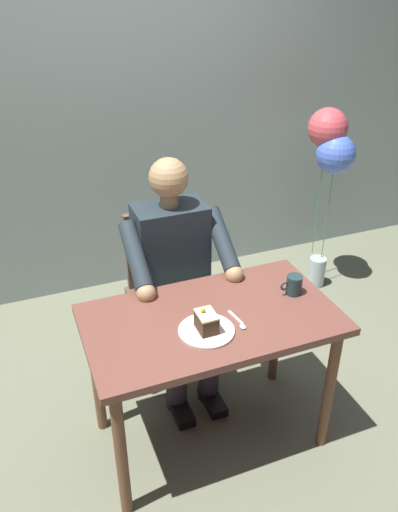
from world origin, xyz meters
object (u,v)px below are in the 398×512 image
at_px(seated_person, 176,277).
at_px(balloon_display, 330,153).
at_px(dining_table, 211,334).
at_px(chair, 167,285).
at_px(coffee_cup, 294,285).
at_px(dessert_spoon, 239,322).
at_px(cake_slice, 206,322).

bearing_deg(seated_person, balloon_display, -155.72).
relative_size(dining_table, chair, 1.20).
height_order(dining_table, coffee_cup, coffee_cup).
height_order(dessert_spoon, balloon_display, balloon_display).
bearing_deg(coffee_cup, seated_person, -46.30).
xyz_separation_m(dining_table, chair, (0.00, -0.63, -0.13)).
height_order(dining_table, cake_slice, cake_slice).
relative_size(seated_person, cake_slice, 12.33).
height_order(chair, seated_person, seated_person).
bearing_deg(coffee_cup, dining_table, 3.46).
bearing_deg(dessert_spoon, seated_person, -80.55).
height_order(cake_slice, balloon_display, balloon_display).
distance_m(dining_table, balloon_display, 1.67).
relative_size(dining_table, balloon_display, 0.87).
distance_m(dessert_spoon, balloon_display, 1.64).
bearing_deg(dessert_spoon, balloon_display, -136.30).
bearing_deg(dining_table, coffee_cup, -176.54).
bearing_deg(coffee_cup, cake_slice, 13.57).
bearing_deg(chair, coffee_cup, 124.44).
bearing_deg(cake_slice, coffee_cup, -166.43).
distance_m(dining_table, coffee_cup, 0.44).
height_order(chair, coffee_cup, chair).
height_order(chair, balloon_display, balloon_display).
height_order(cake_slice, coffee_cup, cake_slice).
bearing_deg(dessert_spoon, dining_table, -43.96).
relative_size(cake_slice, coffee_cup, 0.95).
xyz_separation_m(dining_table, cake_slice, (0.06, 0.09, 0.15)).
height_order(seated_person, balloon_display, seated_person).
xyz_separation_m(cake_slice, coffee_cup, (-0.48, -0.12, -0.00)).
bearing_deg(seated_person, dining_table, 90.00).
height_order(seated_person, cake_slice, seated_person).
bearing_deg(balloon_display, dessert_spoon, 43.70).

